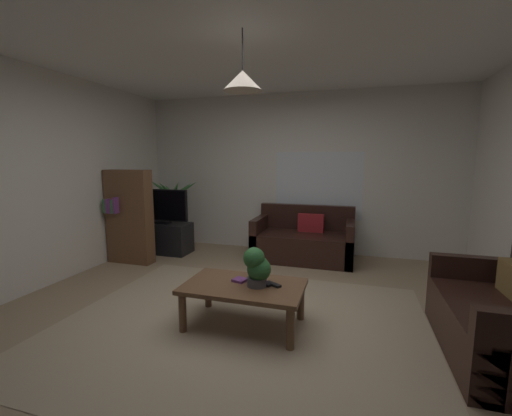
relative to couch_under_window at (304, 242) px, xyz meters
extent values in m
cube|color=#9E8466|center=(-0.24, -2.07, -0.29)|extent=(5.22, 5.07, 0.02)
cube|color=tan|center=(-0.24, -2.27, -0.27)|extent=(3.40, 2.79, 0.01)
cube|color=silver|center=(-0.24, 0.49, 1.04)|extent=(5.34, 0.06, 2.63)
cube|color=silver|center=(-2.89, -2.07, 1.04)|extent=(0.06, 5.07, 2.63)
cube|color=white|center=(-0.24, -2.07, 2.36)|extent=(5.22, 5.07, 0.02)
cube|color=white|center=(0.15, 0.46, 0.85)|extent=(1.41, 0.01, 1.10)
cube|color=black|center=(0.00, -0.04, -0.07)|extent=(1.52, 0.80, 0.42)
cube|color=black|center=(0.00, 0.30, 0.34)|extent=(1.52, 0.12, 0.40)
cube|color=black|center=(-0.70, -0.04, 0.04)|extent=(0.12, 0.80, 0.64)
cube|color=black|center=(0.70, -0.04, 0.04)|extent=(0.12, 0.80, 0.64)
cube|color=maroon|center=(0.09, 0.12, 0.28)|extent=(0.40, 0.12, 0.28)
cube|color=black|center=(1.87, -2.15, -0.07)|extent=(0.80, 1.35, 0.42)
cube|color=black|center=(1.87, -1.53, 0.04)|extent=(0.80, 0.12, 0.64)
cube|color=brown|center=(-0.22, -2.25, 0.11)|extent=(1.10, 0.66, 0.04)
cylinder|color=brown|center=(-0.71, -2.52, -0.10)|extent=(0.07, 0.07, 0.36)
cylinder|color=brown|center=(0.27, -2.52, -0.10)|extent=(0.07, 0.07, 0.36)
cylinder|color=brown|center=(-0.71, -1.98, -0.10)|extent=(0.07, 0.07, 0.36)
cylinder|color=brown|center=(0.27, -1.98, -0.10)|extent=(0.07, 0.07, 0.36)
cube|color=#72387F|center=(-0.28, -2.18, 0.14)|extent=(0.15, 0.14, 0.02)
cube|color=black|center=(-0.04, -2.20, 0.14)|extent=(0.17, 0.12, 0.02)
cube|color=black|center=(0.05, -2.20, 0.14)|extent=(0.16, 0.12, 0.02)
cylinder|color=#4C4C51|center=(-0.09, -2.25, 0.17)|extent=(0.18, 0.18, 0.08)
sphere|color=#2D6B33|center=(-0.07, -2.24, 0.28)|extent=(0.22, 0.22, 0.22)
sphere|color=#2D6B33|center=(-0.07, -2.24, 0.32)|extent=(0.18, 0.18, 0.18)
sphere|color=#2D6B33|center=(-0.11, -2.27, 0.39)|extent=(0.20, 0.20, 0.20)
cube|color=black|center=(-2.31, -0.29, -0.03)|extent=(0.90, 0.44, 0.50)
cube|color=black|center=(-2.31, -0.31, 0.53)|extent=(0.92, 0.05, 0.52)
cube|color=black|center=(-2.31, -0.33, 0.53)|extent=(0.88, 0.00, 0.48)
cube|color=black|center=(-2.31, -0.31, 0.24)|extent=(0.24, 0.16, 0.04)
cylinder|color=#B77051|center=(-2.33, 0.13, -0.13)|extent=(0.32, 0.32, 0.30)
cylinder|color=brown|center=(-2.33, 0.13, 0.33)|extent=(0.05, 0.05, 0.62)
cone|color=#3D7F3D|center=(-2.10, 0.13, 0.77)|extent=(0.50, 0.11, 0.34)
cone|color=#3D7F3D|center=(-2.21, 0.24, 0.74)|extent=(0.31, 0.32, 0.33)
cone|color=#3D7F3D|center=(-2.39, 0.30, 0.75)|extent=(0.20, 0.40, 0.34)
cone|color=#3D7F3D|center=(-2.49, 0.22, 0.72)|extent=(0.38, 0.30, 0.29)
cone|color=#3D7F3D|center=(-2.51, 0.00, 0.78)|extent=(0.42, 0.37, 0.41)
cone|color=#3D7F3D|center=(-2.35, -0.07, 0.77)|extent=(0.14, 0.46, 0.35)
cone|color=#3D7F3D|center=(-2.22, 0.01, 0.73)|extent=(0.30, 0.33, 0.32)
cube|color=brown|center=(-2.49, -0.90, 0.42)|extent=(0.70, 0.22, 1.40)
cube|color=#387247|center=(-2.76, -1.02, 0.60)|extent=(0.04, 0.16, 0.21)
cube|color=#72387F|center=(-2.72, -1.02, 0.60)|extent=(0.04, 0.16, 0.21)
cube|color=#72387F|center=(-2.67, -1.02, 0.59)|extent=(0.04, 0.16, 0.20)
cube|color=#387247|center=(-2.63, -1.02, 0.59)|extent=(0.04, 0.16, 0.20)
cube|color=#72387F|center=(-2.59, -1.02, 0.61)|extent=(0.04, 0.16, 0.24)
cylinder|color=black|center=(-0.22, -2.25, 2.18)|extent=(0.01, 0.01, 0.34)
cone|color=beige|center=(-0.22, -2.25, 1.93)|extent=(0.34, 0.34, 0.17)
camera|label=1|loc=(0.73, -5.00, 1.27)|focal=23.10mm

